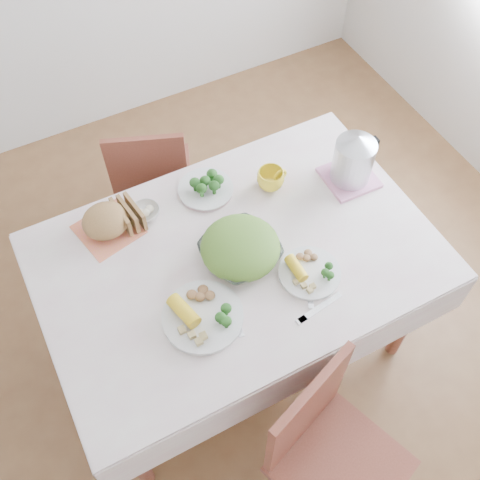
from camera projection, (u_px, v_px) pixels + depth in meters
name	position (u px, v px, depth m)	size (l,w,h in m)	color
floor	(238.00, 339.00, 2.77)	(3.60, 3.60, 0.00)	brown
dining_table	(238.00, 303.00, 2.46)	(1.40, 0.90, 0.75)	brown
tablecloth	(238.00, 255.00, 2.15)	(1.50, 1.00, 0.01)	silver
chair_near	(342.00, 465.00, 1.99)	(0.41, 0.41, 0.90)	brown
chair_far	(152.00, 167.00, 2.79)	(0.38, 0.38, 0.83)	brown
salad_bowl	(240.00, 252.00, 2.11)	(0.28, 0.28, 0.07)	white
dinner_plate_left	(203.00, 317.00, 1.98)	(0.29, 0.29, 0.02)	white
dinner_plate_right	(309.00, 273.00, 2.08)	(0.23, 0.23, 0.02)	white
broccoli_plate	(206.00, 190.00, 2.31)	(0.23, 0.23, 0.02)	beige
napkin	(108.00, 229.00, 2.21)	(0.22, 0.22, 0.00)	#E77650
bread_loaf	(106.00, 221.00, 2.16)	(0.18, 0.17, 0.11)	olive
fruit_bowl	(146.00, 212.00, 2.24)	(0.11, 0.11, 0.04)	white
yellow_mug	(271.00, 179.00, 2.30)	(0.11, 0.11, 0.09)	yellow
pink_tray	(349.00, 177.00, 2.35)	(0.21, 0.21, 0.02)	pink
electric_kettle	(353.00, 159.00, 2.26)	(0.17, 0.17, 0.23)	#B2B5BA
fork_left	(233.00, 314.00, 1.99)	(0.02, 0.19, 0.00)	silver
fork_right	(309.00, 289.00, 2.05)	(0.02, 0.17, 0.00)	silver
knife	(320.00, 308.00, 2.01)	(0.02, 0.19, 0.00)	silver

